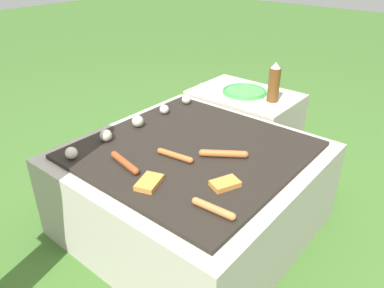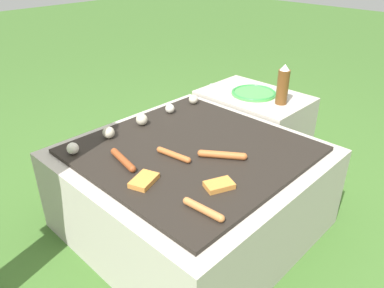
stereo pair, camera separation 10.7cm
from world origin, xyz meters
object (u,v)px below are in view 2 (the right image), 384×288
at_px(sausage_front_center, 203,209).
at_px(condiment_bottle, 283,85).
at_px(fork_utensil, 222,86).
at_px(plate_colorful, 254,93).

relative_size(sausage_front_center, condiment_bottle, 0.76).
xyz_separation_m(sausage_front_center, fork_utensil, (0.97, 0.73, -0.01)).
bearing_deg(condiment_bottle, sausage_front_center, -161.61).
bearing_deg(sausage_front_center, condiment_bottle, 18.39).
distance_m(plate_colorful, condiment_bottle, 0.21).
xyz_separation_m(plate_colorful, condiment_bottle, (-0.01, -0.19, 0.10)).
xyz_separation_m(plate_colorful, fork_utensil, (-0.03, 0.22, -0.01)).
bearing_deg(fork_utensil, plate_colorful, -82.65).
height_order(sausage_front_center, condiment_bottle, condiment_bottle).
distance_m(plate_colorful, fork_utensil, 0.22).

